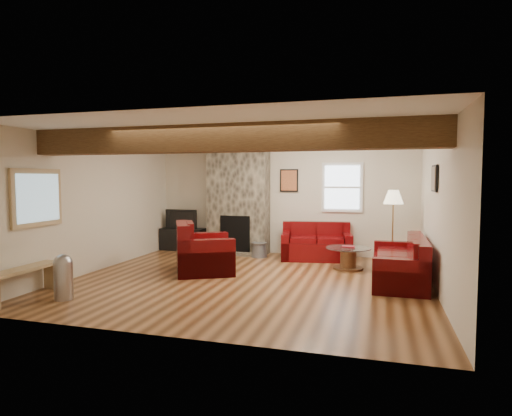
# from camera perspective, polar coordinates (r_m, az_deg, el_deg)

# --- Properties ---
(room) EXTENTS (8.00, 8.00, 8.00)m
(room) POSITION_cam_1_polar(r_m,az_deg,el_deg) (7.26, -1.07, 0.02)
(room) COLOR #542F16
(room) RESTS_ON ground
(floor) EXTENTS (6.00, 6.00, 0.00)m
(floor) POSITION_cam_1_polar(r_m,az_deg,el_deg) (7.45, -1.06, -9.61)
(floor) COLOR #542F16
(floor) RESTS_ON ground
(oak_beam) EXTENTS (6.00, 0.36, 0.38)m
(oak_beam) POSITION_cam_1_polar(r_m,az_deg,el_deg) (6.09, -4.59, 9.23)
(oak_beam) COLOR #372210
(oak_beam) RESTS_ON room
(chimney_breast) EXTENTS (1.40, 0.67, 2.50)m
(chimney_breast) POSITION_cam_1_polar(r_m,az_deg,el_deg) (9.94, -2.36, 0.92)
(chimney_breast) COLOR #322D27
(chimney_breast) RESTS_ON floor
(back_window) EXTENTS (0.90, 0.08, 1.10)m
(back_window) POSITION_cam_1_polar(r_m,az_deg,el_deg) (9.67, 11.40, 2.72)
(back_window) COLOR white
(back_window) RESTS_ON room
(hatch_window) EXTENTS (0.08, 1.00, 0.90)m
(hatch_window) POSITION_cam_1_polar(r_m,az_deg,el_deg) (7.44, -27.14, 1.22)
(hatch_window) COLOR #A58857
(hatch_window) RESTS_ON room
(ceiling_dome) EXTENTS (0.40, 0.40, 0.18)m
(ceiling_dome) POSITION_cam_1_polar(r_m,az_deg,el_deg) (7.95, 7.15, 8.92)
(ceiling_dome) COLOR white
(ceiling_dome) RESTS_ON room
(artwork_back) EXTENTS (0.42, 0.06, 0.52)m
(artwork_back) POSITION_cam_1_polar(r_m,az_deg,el_deg) (9.84, 4.42, 3.68)
(artwork_back) COLOR black
(artwork_back) RESTS_ON room
(artwork_right) EXTENTS (0.06, 0.55, 0.42)m
(artwork_right) POSITION_cam_1_polar(r_m,az_deg,el_deg) (7.27, 22.63, 3.67)
(artwork_right) COLOR black
(artwork_right) RESTS_ON room
(sofa_three) EXTENTS (0.84, 1.99, 0.77)m
(sofa_three) POSITION_cam_1_polar(r_m,az_deg,el_deg) (7.64, 18.51, -6.53)
(sofa_three) COLOR #410409
(sofa_three) RESTS_ON floor
(loveseat) EXTENTS (1.60, 1.07, 0.79)m
(loveseat) POSITION_cam_1_polar(r_m,az_deg,el_deg) (9.34, 8.05, -4.41)
(loveseat) COLOR #410409
(loveseat) RESTS_ON floor
(armchair_red) EXTENTS (1.43, 1.49, 0.93)m
(armchair_red) POSITION_cam_1_polar(r_m,az_deg,el_deg) (8.07, -6.90, -5.21)
(armchair_red) COLOR #410409
(armchair_red) RESTS_ON floor
(coffee_table) EXTENTS (0.86, 0.86, 0.45)m
(coffee_table) POSITION_cam_1_polar(r_m,az_deg,el_deg) (8.49, 12.20, -6.56)
(coffee_table) COLOR #4B2A18
(coffee_table) RESTS_ON floor
(tv_cabinet) EXTENTS (1.07, 0.43, 0.53)m
(tv_cabinet) POSITION_cam_1_polar(r_m,az_deg,el_deg) (10.61, -9.73, -4.11)
(tv_cabinet) COLOR black
(tv_cabinet) RESTS_ON floor
(television) EXTENTS (0.81, 0.11, 0.46)m
(television) POSITION_cam_1_polar(r_m,az_deg,el_deg) (10.55, -9.76, -1.43)
(television) COLOR black
(television) RESTS_ON tv_cabinet
(floor_lamp) EXTENTS (0.39, 0.39, 1.52)m
(floor_lamp) POSITION_cam_1_polar(r_m,az_deg,el_deg) (8.88, 17.84, 0.86)
(floor_lamp) COLOR #B08649
(floor_lamp) RESTS_ON floor
(pine_bench) EXTENTS (0.28, 1.19, 0.45)m
(pine_bench) POSITION_cam_1_polar(r_m,az_deg,el_deg) (7.19, -28.54, -8.79)
(pine_bench) COLOR #A58857
(pine_bench) RESTS_ON floor
(pedal_bin) EXTENTS (0.32, 0.32, 0.66)m
(pedal_bin) POSITION_cam_1_polar(r_m,az_deg,el_deg) (6.84, -24.30, -8.35)
(pedal_bin) COLOR #9F9FA4
(pedal_bin) RESTS_ON floor
(coal_bucket) EXTENTS (0.36, 0.36, 0.34)m
(coal_bucket) POSITION_cam_1_polar(r_m,az_deg,el_deg) (9.55, 0.43, -5.55)
(coal_bucket) COLOR slate
(coal_bucket) RESTS_ON floor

